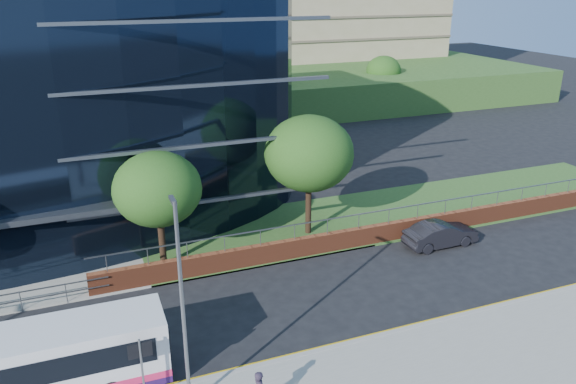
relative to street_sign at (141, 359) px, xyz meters
name	(u,v)px	position (x,y,z in m)	size (l,w,h in m)	color
grass_verge	(410,209)	(19.50, 12.59, -2.09)	(36.00, 8.00, 0.12)	#2D511E
retaining_wall	(388,232)	(15.50, 8.89, -1.54)	(34.00, 0.40, 2.11)	brown
apartment_block	(279,8)	(27.50, 58.80, 8.96)	(60.00, 42.00, 30.00)	#2D511E
street_sign	(141,359)	(0.00, 0.00, 0.00)	(0.85, 0.09, 2.80)	slate
tree_far_c	(157,189)	(2.50, 10.59, 2.39)	(4.62, 4.62, 6.51)	black
tree_far_d	(309,153)	(11.50, 11.59, 3.04)	(5.28, 5.28, 7.44)	black
tree_dist_e	(267,78)	(19.50, 41.59, 2.39)	(4.62, 4.62, 6.51)	black
tree_dist_f	(383,71)	(35.50, 43.59, 2.06)	(4.29, 4.29, 6.05)	black
streetlight_east	(182,302)	(1.50, -0.59, 2.29)	(0.15, 0.77, 8.00)	slate
city_bus	(21,368)	(-4.07, 1.88, -0.62)	(10.70, 2.57, 2.88)	silver
parked_car	(441,234)	(18.09, 7.27, -1.41)	(1.56, 4.46, 1.47)	black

